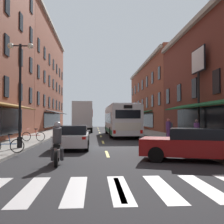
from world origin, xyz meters
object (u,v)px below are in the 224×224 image
at_px(sedan_near, 73,137).
at_px(bicycle_near, 6,145).
at_px(pedestrian_mid, 197,131).
at_px(box_truck, 83,117).
at_px(bicycle_mid, 34,136).
at_px(sedan_far, 86,125).
at_px(pedestrian_near, 168,129).
at_px(motorcycle_rider, 57,146).
at_px(street_lamp_twin, 20,90).
at_px(sedan_mid, 198,144).
at_px(billboard_sign, 198,72).
at_px(transit_bus, 120,120).

xyz_separation_m(sedan_near, bicycle_near, (-2.90, -3.11, -0.20)).
bearing_deg(pedestrian_mid, bicycle_near, 155.29).
distance_m(box_truck, pedestrian_mid, 18.97).
xyz_separation_m(box_truck, bicycle_mid, (-2.90, -14.73, -1.44)).
distance_m(sedan_far, pedestrian_mid, 28.28).
relative_size(box_truck, pedestrian_near, 4.30).
bearing_deg(sedan_far, motorcycle_rider, -90.04).
bearing_deg(bicycle_mid, street_lamp_twin, -87.14).
height_order(sedan_mid, pedestrian_near, pedestrian_near).
relative_size(sedan_mid, pedestrian_mid, 3.14).
distance_m(billboard_sign, sedan_near, 10.52).
bearing_deg(sedan_far, bicycle_near, -95.04).
relative_size(sedan_mid, bicycle_near, 2.89).
distance_m(box_truck, sedan_mid, 24.04).
distance_m(billboard_sign, box_truck, 18.00).
distance_m(sedan_mid, bicycle_mid, 12.22).
height_order(billboard_sign, pedestrian_near, billboard_sign).
relative_size(transit_bus, bicycle_near, 6.76).
xyz_separation_m(sedan_mid, sedan_far, (-5.75, 33.31, 0.02)).
height_order(pedestrian_near, street_lamp_twin, street_lamp_twin).
bearing_deg(billboard_sign, sedan_near, -161.29).
distance_m(billboard_sign, bicycle_near, 14.20).
height_order(sedan_mid, motorcycle_rider, motorcycle_rider).
height_order(box_truck, sedan_mid, box_truck).
bearing_deg(motorcycle_rider, transit_bus, 75.99).
bearing_deg(sedan_mid, billboard_sign, 67.61).
relative_size(billboard_sign, motorcycle_rider, 3.32).
bearing_deg(pedestrian_mid, transit_bus, 66.88).
height_order(sedan_mid, bicycle_near, sedan_mid).
distance_m(transit_bus, sedan_near, 11.69).
distance_m(billboard_sign, sedan_far, 27.12).
bearing_deg(pedestrian_near, bicycle_near, 104.66).
bearing_deg(transit_bus, bicycle_near, -115.85).
xyz_separation_m(bicycle_near, pedestrian_mid, (10.95, 4.23, 0.44)).
bearing_deg(bicycle_mid, sedan_mid, -44.51).
relative_size(billboard_sign, transit_bus, 0.59).
height_order(sedan_far, motorcycle_rider, motorcycle_rider).
bearing_deg(street_lamp_twin, bicycle_mid, 92.86).
distance_m(sedan_mid, pedestrian_near, 8.82).
distance_m(sedan_near, sedan_far, 28.18).
xyz_separation_m(bicycle_mid, pedestrian_near, (9.96, 0.16, 0.51)).
xyz_separation_m(box_truck, pedestrian_mid, (8.26, -17.05, -1.00)).
xyz_separation_m(sedan_mid, street_lamp_twin, (-8.50, 4.29, 2.69)).
xyz_separation_m(sedan_near, motorcycle_rider, (-0.16, -5.42, 0.01)).
distance_m(box_truck, sedan_far, 10.09).
distance_m(bicycle_near, pedestrian_near, 11.86).
distance_m(sedan_near, pedestrian_mid, 8.13).
bearing_deg(bicycle_mid, sedan_far, 83.18).
relative_size(motorcycle_rider, bicycle_mid, 1.22).
distance_m(bicycle_mid, street_lamp_twin, 5.17).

